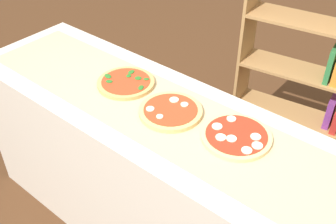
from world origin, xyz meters
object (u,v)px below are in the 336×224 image
(pizza_mozzarella_2, at_px, (236,136))
(pizza_mozzarella_1, at_px, (171,111))
(bookshelf, at_px, (329,84))
(pizza_spinach_0, at_px, (126,83))

(pizza_mozzarella_2, bearing_deg, pizza_mozzarella_1, -172.48)
(pizza_mozzarella_1, xyz_separation_m, bookshelf, (0.37, 1.17, -0.29))
(pizza_mozzarella_1, xyz_separation_m, pizza_mozzarella_2, (0.33, 0.04, -0.00))
(pizza_mozzarella_1, bearing_deg, pizza_mozzarella_2, 7.52)
(pizza_mozzarella_1, relative_size, pizza_mozzarella_2, 0.97)
(pizza_spinach_0, distance_m, pizza_mozzarella_1, 0.34)
(bookshelf, bearing_deg, pizza_mozzarella_1, -107.42)
(pizza_spinach_0, bearing_deg, pizza_mozzarella_2, 0.17)
(pizza_spinach_0, distance_m, bookshelf, 1.35)
(pizza_mozzarella_1, distance_m, bookshelf, 1.25)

